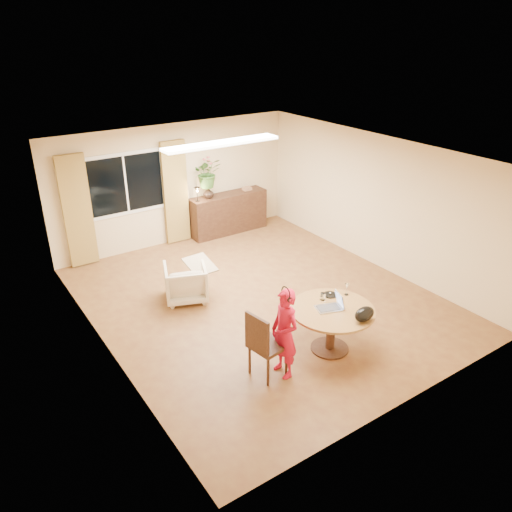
{
  "coord_description": "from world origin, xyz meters",
  "views": [
    {
      "loc": [
        -4.4,
        -6.35,
        4.51
      ],
      "look_at": [
        -0.22,
        -0.2,
        0.99
      ],
      "focal_mm": 35.0,
      "sensor_mm": 36.0,
      "label": 1
    }
  ],
  "objects_px": {
    "dining_table": "(332,318)",
    "sideboard": "(228,213)",
    "armchair": "(186,282)",
    "dining_chair": "(268,343)",
    "child": "(285,333)"
  },
  "relations": [
    {
      "from": "dining_table",
      "to": "sideboard",
      "type": "relative_size",
      "value": 0.67
    },
    {
      "from": "dining_table",
      "to": "armchair",
      "type": "height_order",
      "value": "dining_table"
    },
    {
      "from": "dining_table",
      "to": "child",
      "type": "height_order",
      "value": "child"
    },
    {
      "from": "dining_table",
      "to": "sideboard",
      "type": "distance_m",
      "value": 4.97
    },
    {
      "from": "dining_chair",
      "to": "armchair",
      "type": "relative_size",
      "value": 1.4
    },
    {
      "from": "dining_table",
      "to": "armchair",
      "type": "xyz_separation_m",
      "value": [
        -1.1,
        2.57,
        -0.22
      ]
    },
    {
      "from": "sideboard",
      "to": "dining_table",
      "type": "bearing_deg",
      "value": -103.45
    },
    {
      "from": "dining_table",
      "to": "dining_chair",
      "type": "bearing_deg",
      "value": 177.31
    },
    {
      "from": "child",
      "to": "armchair",
      "type": "xyz_separation_m",
      "value": [
        -0.18,
        2.63,
        -0.33
      ]
    },
    {
      "from": "dining_table",
      "to": "dining_chair",
      "type": "height_order",
      "value": "dining_chair"
    },
    {
      "from": "child",
      "to": "sideboard",
      "type": "relative_size",
      "value": 0.71
    },
    {
      "from": "child",
      "to": "sideboard",
      "type": "distance_m",
      "value": 5.32
    },
    {
      "from": "dining_table",
      "to": "dining_chair",
      "type": "relative_size",
      "value": 1.21
    },
    {
      "from": "dining_table",
      "to": "child",
      "type": "distance_m",
      "value": 0.93
    },
    {
      "from": "child",
      "to": "armchair",
      "type": "bearing_deg",
      "value": -176.54
    }
  ]
}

